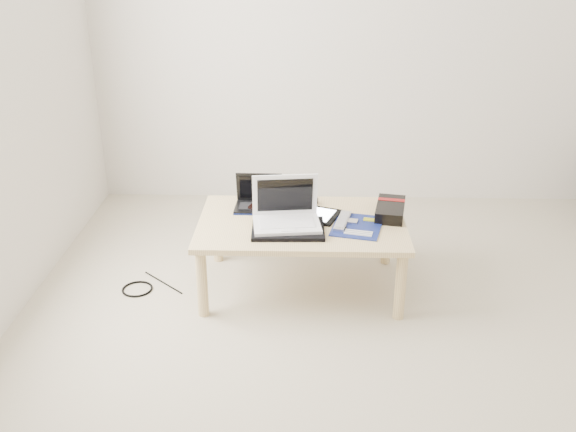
{
  "coord_description": "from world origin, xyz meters",
  "views": [
    {
      "loc": [
        -0.52,
        -2.43,
        1.82
      ],
      "look_at": [
        -0.61,
        0.67,
        0.43
      ],
      "focal_mm": 40.0,
      "sensor_mm": 36.0,
      "label": 1
    }
  ],
  "objects_px": {
    "white_laptop": "(286,214)",
    "coffee_table": "(302,229)",
    "netbook": "(259,201)",
    "gpu_box": "(390,209)"
  },
  "relations": [
    {
      "from": "coffee_table",
      "to": "netbook",
      "type": "height_order",
      "value": "netbook"
    },
    {
      "from": "netbook",
      "to": "white_laptop",
      "type": "relative_size",
      "value": 0.71
    },
    {
      "from": "coffee_table",
      "to": "netbook",
      "type": "xyz_separation_m",
      "value": [
        -0.24,
        0.18,
        0.09
      ]
    },
    {
      "from": "netbook",
      "to": "gpu_box",
      "type": "xyz_separation_m",
      "value": [
        0.72,
        -0.08,
        -0.01
      ]
    },
    {
      "from": "netbook",
      "to": "gpu_box",
      "type": "bearing_deg",
      "value": -6.7
    },
    {
      "from": "white_laptop",
      "to": "coffee_table",
      "type": "bearing_deg",
      "value": 39.53
    },
    {
      "from": "netbook",
      "to": "white_laptop",
      "type": "distance_m",
      "value": 0.3
    },
    {
      "from": "coffee_table",
      "to": "white_laptop",
      "type": "height_order",
      "value": "white_laptop"
    },
    {
      "from": "coffee_table",
      "to": "netbook",
      "type": "bearing_deg",
      "value": 142.84
    },
    {
      "from": "white_laptop",
      "to": "gpu_box",
      "type": "bearing_deg",
      "value": 16.44
    }
  ]
}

